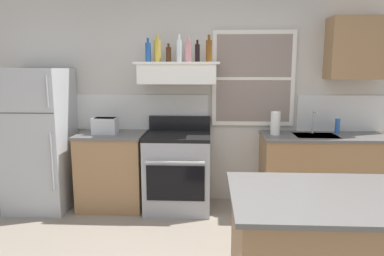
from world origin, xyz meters
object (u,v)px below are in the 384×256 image
stove_range (178,171)px  bottle_blue_liqueur (148,52)px  bottle_rose_pink (188,52)px  toaster (105,126)px  paper_towel_roll (275,123)px  bottle_clear_tall (179,51)px  dish_soap_bottle (337,126)px  refrigerator (40,139)px  bottle_amber_wine (209,51)px  bottle_balsamic_dark (197,53)px  bottle_champagne_gold_foil (157,51)px  bottle_brown_stout (169,54)px

stove_range → bottle_blue_liqueur: bottle_blue_liqueur is taller
stove_range → bottle_rose_pink: 1.41m
toaster → bottle_rose_pink: bottle_rose_pink is taller
stove_range → bottle_rose_pink: bottle_rose_pink is taller
toaster → paper_towel_roll: size_ratio=1.10×
stove_range → bottle_clear_tall: (0.01, 0.16, 1.41)m
bottle_rose_pink → dish_soap_bottle: bearing=1.2°
refrigerator → bottle_amber_wine: (2.01, 0.11, 1.04)m
bottle_clear_tall → bottle_balsamic_dark: (0.22, -0.10, -0.03)m
bottle_champagne_gold_foil → bottle_rose_pink: 0.36m
bottle_blue_liqueur → bottle_rose_pink: (0.46, 0.02, 0.00)m
refrigerator → paper_towel_roll: (2.79, 0.06, 0.21)m
bottle_champagne_gold_foil → bottle_clear_tall: size_ratio=0.99×
refrigerator → bottle_brown_stout: bearing=5.4°
stove_range → bottle_blue_liqueur: bearing=166.6°
bottle_brown_stout → bottle_clear_tall: bottle_clear_tall is taller
refrigerator → toaster: refrigerator is taller
bottle_amber_wine → stove_range: bearing=-167.0°
bottle_rose_pink → bottle_blue_liqueur: bearing=-177.9°
refrigerator → toaster: bearing=1.2°
bottle_amber_wine → dish_soap_bottle: bottle_amber_wine is taller
toaster → dish_soap_bottle: toaster is taller
toaster → bottle_champagne_gold_foil: bearing=11.5°
refrigerator → dish_soap_bottle: (3.53, 0.16, 0.16)m
bottle_blue_liqueur → paper_towel_roll: bottle_blue_liqueur is taller
refrigerator → stove_range: bearing=0.8°
bottle_blue_liqueur → paper_towel_roll: size_ratio=1.01×
toaster → bottle_champagne_gold_foil: 1.07m
paper_towel_roll → stove_range: bearing=-178.1°
bottle_blue_liqueur → paper_towel_roll: bearing=-1.7°
bottle_balsamic_dark → paper_towel_roll: bottle_balsamic_dark is taller
bottle_clear_tall → bottle_rose_pink: size_ratio=1.14×
bottle_champagne_gold_foil → bottle_rose_pink: bearing=-3.2°
dish_soap_bottle → bottle_rose_pink: bearing=-178.8°
bottle_amber_wine → dish_soap_bottle: size_ratio=1.69×
bottle_champagne_gold_foil → dish_soap_bottle: 2.30m
bottle_brown_stout → bottle_balsamic_dark: 0.34m
stove_range → toaster: bearing=-179.6°
refrigerator → toaster: 0.81m
bottle_amber_wine → paper_towel_roll: (0.78, -0.05, -0.83)m
stove_range → bottle_brown_stout: (-0.11, 0.12, 1.37)m
bottle_clear_tall → bottle_rose_pink: 0.13m
bottle_blue_liqueur → bottle_clear_tall: bottle_clear_tall is taller
bottle_rose_pink → bottle_clear_tall: bearing=152.7°
bottle_champagne_gold_foil → paper_towel_roll: size_ratio=1.16×
paper_towel_roll → refrigerator: bearing=-178.8°
toaster → bottle_clear_tall: 1.24m
bottle_amber_wine → bottle_champagne_gold_foil: bearing=176.6°
bottle_brown_stout → bottle_balsamic_dark: (0.34, -0.07, 0.01)m
bottle_blue_liqueur → bottle_amber_wine: bearing=0.1°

